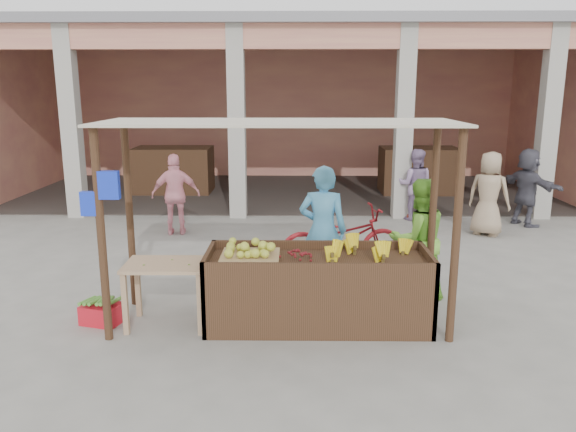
{
  "coord_description": "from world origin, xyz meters",
  "views": [
    {
      "loc": [
        0.23,
        -6.24,
        2.76
      ],
      "look_at": [
        0.13,
        1.2,
        1.04
      ],
      "focal_mm": 35.0,
      "sensor_mm": 36.0,
      "label": 1
    }
  ],
  "objects_px": {
    "side_table": "(167,274)",
    "vendor_blue": "(323,226)",
    "fruit_stall": "(318,292)",
    "red_crate": "(102,314)",
    "motorcycle": "(342,238)",
    "vendor_green": "(418,236)"
  },
  "relations": [
    {
      "from": "vendor_green",
      "to": "motorcycle",
      "type": "height_order",
      "value": "vendor_green"
    },
    {
      "from": "side_table",
      "to": "vendor_blue",
      "type": "distance_m",
      "value": 2.18
    },
    {
      "from": "side_table",
      "to": "vendor_green",
      "type": "height_order",
      "value": "vendor_green"
    },
    {
      "from": "vendor_green",
      "to": "red_crate",
      "type": "bearing_deg",
      "value": 0.14
    },
    {
      "from": "side_table",
      "to": "vendor_blue",
      "type": "xyz_separation_m",
      "value": [
        1.87,
        1.09,
        0.31
      ]
    },
    {
      "from": "side_table",
      "to": "vendor_green",
      "type": "bearing_deg",
      "value": 16.31
    },
    {
      "from": "fruit_stall",
      "to": "vendor_blue",
      "type": "distance_m",
      "value": 1.17
    },
    {
      "from": "red_crate",
      "to": "motorcycle",
      "type": "relative_size",
      "value": 0.22
    },
    {
      "from": "fruit_stall",
      "to": "red_crate",
      "type": "xyz_separation_m",
      "value": [
        -2.57,
        -0.02,
        -0.28
      ]
    },
    {
      "from": "fruit_stall",
      "to": "motorcycle",
      "type": "xyz_separation_m",
      "value": [
        0.44,
        1.99,
        0.12
      ]
    },
    {
      "from": "fruit_stall",
      "to": "vendor_green",
      "type": "height_order",
      "value": "vendor_green"
    },
    {
      "from": "vendor_blue",
      "to": "vendor_green",
      "type": "relative_size",
      "value": 1.1
    },
    {
      "from": "side_table",
      "to": "motorcycle",
      "type": "distance_m",
      "value": 3.01
    },
    {
      "from": "fruit_stall",
      "to": "side_table",
      "type": "relative_size",
      "value": 2.73
    },
    {
      "from": "motorcycle",
      "to": "fruit_stall",
      "type": "bearing_deg",
      "value": 157.39
    },
    {
      "from": "side_table",
      "to": "vendor_blue",
      "type": "bearing_deg",
      "value": 29.94
    },
    {
      "from": "side_table",
      "to": "vendor_blue",
      "type": "height_order",
      "value": "vendor_blue"
    },
    {
      "from": "fruit_stall",
      "to": "vendor_blue",
      "type": "relative_size",
      "value": 1.39
    },
    {
      "from": "red_crate",
      "to": "motorcycle",
      "type": "xyz_separation_m",
      "value": [
        3.01,
        2.01,
        0.4
      ]
    },
    {
      "from": "vendor_blue",
      "to": "motorcycle",
      "type": "bearing_deg",
      "value": -101.42
    },
    {
      "from": "motorcycle",
      "to": "red_crate",
      "type": "bearing_deg",
      "value": 113.61
    },
    {
      "from": "side_table",
      "to": "vendor_blue",
      "type": "relative_size",
      "value": 0.51
    }
  ]
}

